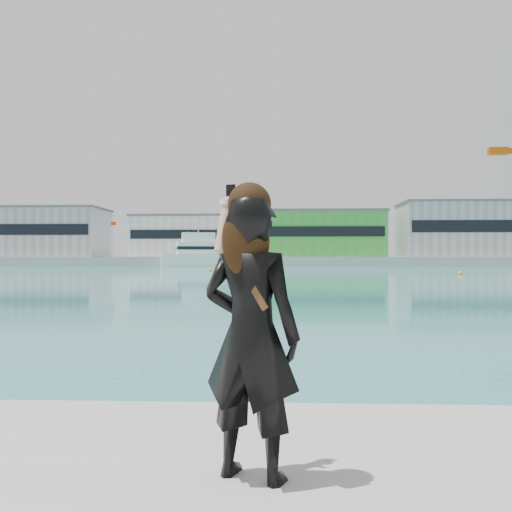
% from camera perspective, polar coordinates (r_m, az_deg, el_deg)
% --- Properties ---
extents(far_quay, '(320.00, 40.00, 2.00)m').
position_cam_1_polar(far_quay, '(133.96, 2.57, -0.50)').
color(far_quay, '#9E9E99').
rests_on(far_quay, ground).
extents(warehouse_grey_left, '(26.52, 16.36, 11.50)m').
position_cam_1_polar(warehouse_grey_left, '(142.92, -20.08, 2.24)').
color(warehouse_grey_left, gray).
rests_on(warehouse_grey_left, far_quay).
extents(warehouse_white, '(24.48, 15.35, 9.50)m').
position_cam_1_polar(warehouse_white, '(133.78, -6.90, 1.96)').
color(warehouse_white, silver).
rests_on(warehouse_white, far_quay).
extents(warehouse_green, '(30.60, 16.36, 10.50)m').
position_cam_1_polar(warehouse_green, '(132.31, 6.04, 2.20)').
color(warehouse_green, green).
rests_on(warehouse_green, far_quay).
extents(warehouse_grey_right, '(25.50, 15.35, 12.50)m').
position_cam_1_polar(warehouse_grey_right, '(138.12, 19.43, 2.53)').
color(warehouse_grey_right, gray).
rests_on(warehouse_grey_right, far_quay).
extents(flagpole_left, '(1.28, 0.16, 8.00)m').
position_cam_1_polar(flagpole_left, '(130.55, -14.30, 1.92)').
color(flagpole_left, silver).
rests_on(flagpole_left, far_quay).
extents(flagpole_right, '(1.28, 0.16, 8.00)m').
position_cam_1_polar(flagpole_right, '(127.04, 12.61, 1.97)').
color(flagpole_right, silver).
rests_on(flagpole_right, far_quay).
extents(motor_yacht, '(20.13, 10.22, 9.05)m').
position_cam_1_polar(motor_yacht, '(116.23, -5.01, 0.19)').
color(motor_yacht, white).
rests_on(motor_yacht, ground).
extents(buoy_near, '(0.50, 0.50, 0.50)m').
position_cam_1_polar(buoy_near, '(68.76, 19.75, -1.77)').
color(buoy_near, '#FFAC0D').
rests_on(buoy_near, ground).
extents(buoy_far, '(0.50, 0.50, 0.50)m').
position_cam_1_polar(buoy_far, '(81.65, -4.55, -1.50)').
color(buoy_far, '#FFAC0D').
rests_on(buoy_far, ground).
extents(woman, '(0.70, 0.58, 1.72)m').
position_cam_1_polar(woman, '(3.29, -0.56, -7.12)').
color(woman, black).
rests_on(woman, near_quay).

